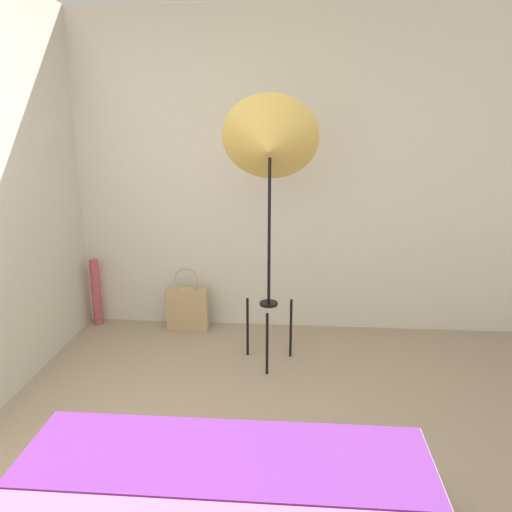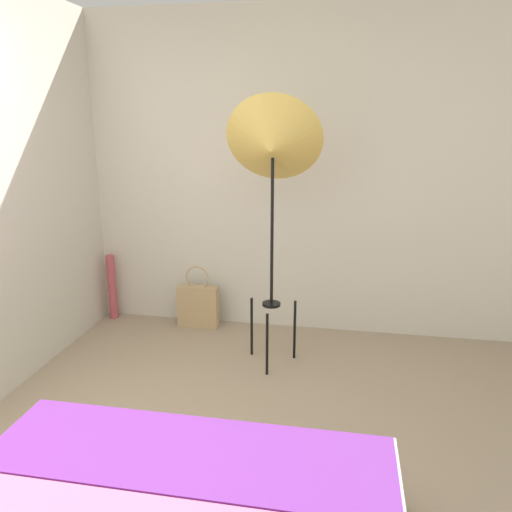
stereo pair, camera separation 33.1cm
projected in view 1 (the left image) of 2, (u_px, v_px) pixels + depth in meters
The scene contains 4 objects.
wall_back at pixel (231, 175), 4.09m from camera, with size 8.00×0.05×2.60m.
photo_umbrella at pixel (270, 148), 3.31m from camera, with size 0.66×0.46×1.91m.
tote_bag at pixel (188, 308), 4.25m from camera, with size 0.35×0.10×0.55m.
paper_roll at pixel (96, 292), 4.33m from camera, with size 0.08×0.08×0.59m.
Camera 1 is at (0.52, -1.67, 1.77)m, focal length 35.00 mm.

